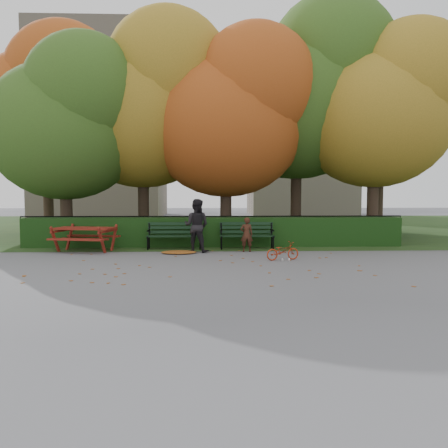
{
  "coord_description": "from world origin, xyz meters",
  "views": [
    {
      "loc": [
        -0.16,
        -10.74,
        1.84
      ],
      "look_at": [
        0.26,
        1.23,
        1.0
      ],
      "focal_mm": 35.0,
      "sensor_mm": 36.0,
      "label": 1
    }
  ],
  "objects_px": {
    "picnic_table": "(85,233)",
    "child": "(247,235)",
    "bench_right": "(247,233)",
    "tree_c": "(235,114)",
    "tree_g": "(389,118)",
    "adult": "(197,226)",
    "tree_d": "(308,92)",
    "tree_e": "(386,107)",
    "tree_a": "(71,120)",
    "tree_b": "(150,102)",
    "tree_f": "(52,107)",
    "bench_left": "(175,233)",
    "bicycle": "(283,251)"
  },
  "relations": [
    {
      "from": "tree_g",
      "to": "child",
      "type": "distance_m",
      "value": 11.12
    },
    {
      "from": "tree_c",
      "to": "bench_left",
      "type": "height_order",
      "value": "tree_c"
    },
    {
      "from": "tree_f",
      "to": "tree_a",
      "type": "bearing_deg",
      "value": -62.02
    },
    {
      "from": "tree_f",
      "to": "adult",
      "type": "xyz_separation_m",
      "value": [
        6.58,
        -6.34,
        -4.86
      ]
    },
    {
      "from": "tree_d",
      "to": "tree_e",
      "type": "relative_size",
      "value": 1.17
    },
    {
      "from": "tree_a",
      "to": "tree_e",
      "type": "distance_m",
      "value": 11.73
    },
    {
      "from": "child",
      "to": "bicycle",
      "type": "xyz_separation_m",
      "value": [
        0.85,
        -1.75,
        -0.3
      ]
    },
    {
      "from": "picnic_table",
      "to": "child",
      "type": "height_order",
      "value": "child"
    },
    {
      "from": "tree_f",
      "to": "bench_right",
      "type": "distance_m",
      "value": 11.19
    },
    {
      "from": "tree_d",
      "to": "tree_a",
      "type": "bearing_deg",
      "value": -169.67
    },
    {
      "from": "tree_b",
      "to": "child",
      "type": "relative_size",
      "value": 8.04
    },
    {
      "from": "tree_b",
      "to": "tree_g",
      "type": "distance_m",
      "value": 11.19
    },
    {
      "from": "tree_a",
      "to": "bench_left",
      "type": "bearing_deg",
      "value": -25.76
    },
    {
      "from": "bench_left",
      "to": "bench_right",
      "type": "distance_m",
      "value": 2.4
    },
    {
      "from": "tree_e",
      "to": "picnic_table",
      "type": "xyz_separation_m",
      "value": [
        -10.62,
        -2.57,
        -4.49
      ]
    },
    {
      "from": "bench_left",
      "to": "picnic_table",
      "type": "distance_m",
      "value": 2.84
    },
    {
      "from": "tree_d",
      "to": "picnic_table",
      "type": "height_order",
      "value": "tree_d"
    },
    {
      "from": "tree_c",
      "to": "picnic_table",
      "type": "distance_m",
      "value": 7.06
    },
    {
      "from": "bench_right",
      "to": "bicycle",
      "type": "xyz_separation_m",
      "value": [
        0.77,
        -2.54,
        -0.27
      ]
    },
    {
      "from": "tree_e",
      "to": "bicycle",
      "type": "distance_m",
      "value": 8.13
    },
    {
      "from": "bench_right",
      "to": "adult",
      "type": "distance_m",
      "value": 1.86
    },
    {
      "from": "tree_d",
      "to": "adult",
      "type": "distance_m",
      "value": 8.05
    },
    {
      "from": "bench_left",
      "to": "adult",
      "type": "height_order",
      "value": "adult"
    },
    {
      "from": "tree_d",
      "to": "child",
      "type": "xyz_separation_m",
      "value": [
        -2.85,
        -4.32,
        -5.43
      ]
    },
    {
      "from": "tree_f",
      "to": "picnic_table",
      "type": "distance_m",
      "value": 8.46
    },
    {
      "from": "tree_c",
      "to": "tree_e",
      "type": "height_order",
      "value": "tree_e"
    },
    {
      "from": "tree_b",
      "to": "tree_d",
      "type": "xyz_separation_m",
      "value": [
        6.32,
        0.48,
        0.58
      ]
    },
    {
      "from": "tree_g",
      "to": "bench_right",
      "type": "height_order",
      "value": "tree_g"
    },
    {
      "from": "picnic_table",
      "to": "adult",
      "type": "xyz_separation_m",
      "value": [
        3.55,
        -0.3,
        0.24
      ]
    },
    {
      "from": "tree_g",
      "to": "picnic_table",
      "type": "bearing_deg",
      "value": -152.17
    },
    {
      "from": "bench_right",
      "to": "picnic_table",
      "type": "relative_size",
      "value": 0.88
    },
    {
      "from": "tree_f",
      "to": "tree_g",
      "type": "xyz_separation_m",
      "value": [
        15.47,
        0.52,
        -0.32
      ]
    },
    {
      "from": "tree_g",
      "to": "bench_right",
      "type": "distance_m",
      "value": 10.61
    },
    {
      "from": "tree_c",
      "to": "tree_f",
      "type": "distance_m",
      "value": 8.66
    },
    {
      "from": "bench_left",
      "to": "tree_c",
      "type": "bearing_deg",
      "value": 46.64
    },
    {
      "from": "tree_b",
      "to": "picnic_table",
      "type": "xyz_separation_m",
      "value": [
        -1.65,
        -3.55,
        -4.81
      ]
    },
    {
      "from": "tree_a",
      "to": "tree_e",
      "type": "bearing_deg",
      "value": 0.94
    },
    {
      "from": "tree_d",
      "to": "picnic_table",
      "type": "relative_size",
      "value": 4.69
    },
    {
      "from": "tree_e",
      "to": "bench_right",
      "type": "relative_size",
      "value": 4.53
    },
    {
      "from": "bench_right",
      "to": "adult",
      "type": "relative_size",
      "value": 1.08
    },
    {
      "from": "tree_e",
      "to": "adult",
      "type": "bearing_deg",
      "value": -157.92
    },
    {
      "from": "tree_g",
      "to": "picnic_table",
      "type": "xyz_separation_m",
      "value": [
        -12.43,
        -6.56,
        -4.78
      ]
    },
    {
      "from": "tree_b",
      "to": "adult",
      "type": "distance_m",
      "value": 6.26
    },
    {
      "from": "bench_right",
      "to": "adult",
      "type": "height_order",
      "value": "adult"
    },
    {
      "from": "adult",
      "to": "tree_b",
      "type": "bearing_deg",
      "value": -45.85
    },
    {
      "from": "child",
      "to": "bicycle",
      "type": "height_order",
      "value": "child"
    },
    {
      "from": "tree_b",
      "to": "tree_e",
      "type": "height_order",
      "value": "tree_b"
    },
    {
      "from": "tree_b",
      "to": "tree_c",
      "type": "xyz_separation_m",
      "value": [
        3.28,
        -0.78,
        -0.58
      ]
    },
    {
      "from": "tree_b",
      "to": "bench_left",
      "type": "bearing_deg",
      "value": -69.42
    },
    {
      "from": "bench_right",
      "to": "bicycle",
      "type": "relative_size",
      "value": 1.88
    }
  ]
}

